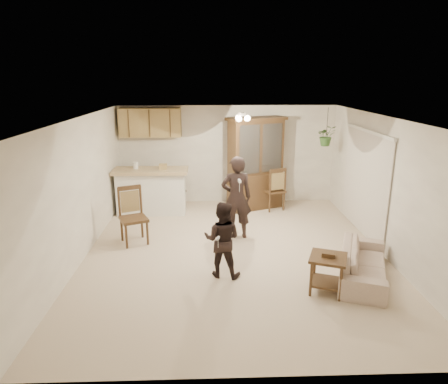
{
  "coord_description": "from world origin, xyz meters",
  "views": [
    {
      "loc": [
        -0.44,
        -6.88,
        3.18
      ],
      "look_at": [
        -0.18,
        0.4,
        1.07
      ],
      "focal_mm": 32.0,
      "sensor_mm": 36.0,
      "label": 1
    }
  ],
  "objects_px": {
    "side_table": "(327,274)",
    "chair_hutch_left": "(173,199)",
    "chair_bar": "(134,228)",
    "sofa": "(364,257)",
    "china_hutch": "(255,164)",
    "chair_hutch_right": "(273,197)",
    "adult": "(236,195)",
    "child": "(222,237)"
  },
  "relations": [
    {
      "from": "side_table",
      "to": "chair_hutch_left",
      "type": "bearing_deg",
      "value": 123.69
    },
    {
      "from": "chair_bar",
      "to": "sofa",
      "type": "bearing_deg",
      "value": -45.47
    },
    {
      "from": "sofa",
      "to": "china_hutch",
      "type": "relative_size",
      "value": 0.83
    },
    {
      "from": "side_table",
      "to": "chair_hutch_right",
      "type": "xyz_separation_m",
      "value": [
        -0.21,
        4.01,
        -0.0
      ]
    },
    {
      "from": "side_table",
      "to": "chair_hutch_right",
      "type": "height_order",
      "value": "chair_hutch_right"
    },
    {
      "from": "adult",
      "to": "chair_hutch_left",
      "type": "bearing_deg",
      "value": -55.6
    },
    {
      "from": "sofa",
      "to": "chair_hutch_left",
      "type": "height_order",
      "value": "chair_hutch_left"
    },
    {
      "from": "side_table",
      "to": "chair_hutch_left",
      "type": "height_order",
      "value": "chair_hutch_left"
    },
    {
      "from": "sofa",
      "to": "chair_hutch_right",
      "type": "relative_size",
      "value": 1.74
    },
    {
      "from": "adult",
      "to": "chair_bar",
      "type": "bearing_deg",
      "value": 1.84
    },
    {
      "from": "sofa",
      "to": "side_table",
      "type": "height_order",
      "value": "sofa"
    },
    {
      "from": "chair_bar",
      "to": "chair_hutch_right",
      "type": "xyz_separation_m",
      "value": [
        3.06,
        2.0,
        -0.01
      ]
    },
    {
      "from": "chair_hutch_left",
      "to": "chair_hutch_right",
      "type": "height_order",
      "value": "chair_hutch_right"
    },
    {
      "from": "adult",
      "to": "child",
      "type": "xyz_separation_m",
      "value": [
        -0.34,
        -1.63,
        -0.22
      ]
    },
    {
      "from": "adult",
      "to": "chair_bar",
      "type": "height_order",
      "value": "adult"
    },
    {
      "from": "side_table",
      "to": "sofa",
      "type": "bearing_deg",
      "value": 30.1
    },
    {
      "from": "sofa",
      "to": "chair_hutch_right",
      "type": "distance_m",
      "value": 3.71
    },
    {
      "from": "sofa",
      "to": "adult",
      "type": "relative_size",
      "value": 1.04
    },
    {
      "from": "sofa",
      "to": "side_table",
      "type": "distance_m",
      "value": 0.84
    },
    {
      "from": "side_table",
      "to": "child",
      "type": "bearing_deg",
      "value": 159.41
    },
    {
      "from": "chair_hutch_left",
      "to": "adult",
      "type": "bearing_deg",
      "value": -21.91
    },
    {
      "from": "child",
      "to": "chair_hutch_right",
      "type": "xyz_separation_m",
      "value": [
        1.37,
        3.41,
        -0.37
      ]
    },
    {
      "from": "china_hutch",
      "to": "chair_hutch_right",
      "type": "height_order",
      "value": "china_hutch"
    },
    {
      "from": "chair_bar",
      "to": "chair_hutch_left",
      "type": "relative_size",
      "value": 1.06
    },
    {
      "from": "china_hutch",
      "to": "chair_bar",
      "type": "bearing_deg",
      "value": -163.91
    },
    {
      "from": "sofa",
      "to": "chair_bar",
      "type": "bearing_deg",
      "value": 89.27
    },
    {
      "from": "china_hutch",
      "to": "sofa",
      "type": "bearing_deg",
      "value": -93.03
    },
    {
      "from": "chair_hutch_right",
      "to": "sofa",
      "type": "bearing_deg",
      "value": 84.77
    },
    {
      "from": "sofa",
      "to": "child",
      "type": "xyz_separation_m",
      "value": [
        -2.3,
        0.17,
        0.31
      ]
    },
    {
      "from": "sofa",
      "to": "chair_hutch_left",
      "type": "distance_m",
      "value": 4.94
    },
    {
      "from": "sofa",
      "to": "china_hutch",
      "type": "height_order",
      "value": "china_hutch"
    },
    {
      "from": "adult",
      "to": "chair_hutch_right",
      "type": "xyz_separation_m",
      "value": [
        1.03,
        1.78,
        -0.6
      ]
    },
    {
      "from": "sofa",
      "to": "chair_hutch_left",
      "type": "relative_size",
      "value": 1.77
    },
    {
      "from": "chair_bar",
      "to": "chair_hutch_right",
      "type": "bearing_deg",
      "value": 9.31
    },
    {
      "from": "child",
      "to": "side_table",
      "type": "distance_m",
      "value": 1.73
    },
    {
      "from": "child",
      "to": "adult",
      "type": "bearing_deg",
      "value": -87.58
    },
    {
      "from": "child",
      "to": "chair_hutch_left",
      "type": "xyz_separation_m",
      "value": [
        -1.09,
        3.42,
        -0.38
      ]
    },
    {
      "from": "china_hutch",
      "to": "side_table",
      "type": "relative_size",
      "value": 3.26
    },
    {
      "from": "china_hutch",
      "to": "side_table",
      "type": "xyz_separation_m",
      "value": [
        0.65,
        -4.15,
        -0.81
      ]
    },
    {
      "from": "china_hutch",
      "to": "side_table",
      "type": "bearing_deg",
      "value": -104.32
    },
    {
      "from": "china_hutch",
      "to": "chair_hutch_right",
      "type": "distance_m",
      "value": 0.93
    },
    {
      "from": "sofa",
      "to": "chair_hutch_left",
      "type": "bearing_deg",
      "value": 64.31
    }
  ]
}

